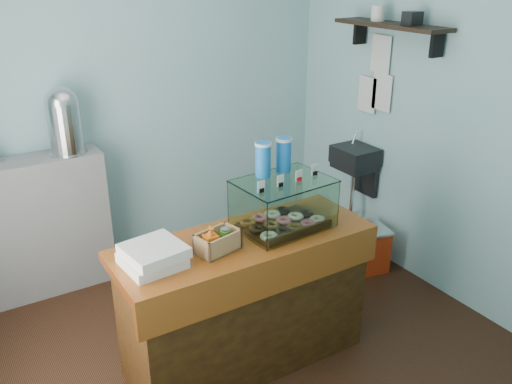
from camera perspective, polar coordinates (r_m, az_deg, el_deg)
ground at (r=3.94m, az=-3.03°, el=-15.04°), size 3.50×3.50×0.00m
room_shell at (r=3.21m, az=-3.32°, el=9.94°), size 3.54×3.04×2.82m
counter at (r=3.49m, az=-1.12°, el=-11.33°), size 1.60×0.60×0.90m
back_shelf at (r=4.51m, az=-21.64°, el=-3.35°), size 1.00×0.32×1.10m
display_case at (r=3.37m, az=2.61°, el=-0.84°), size 0.59×0.45×0.53m
condiment_crate at (r=3.10m, az=-4.16°, el=-5.24°), size 0.28×0.20×0.17m
pastry_boxes at (r=3.01m, az=-10.79°, el=-6.61°), size 0.34×0.34×0.12m
coffee_urn at (r=4.27m, az=-19.59°, el=7.26°), size 0.28×0.28×0.51m
red_cooler at (r=4.70m, az=10.92°, el=-5.89°), size 0.49×0.41×0.38m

